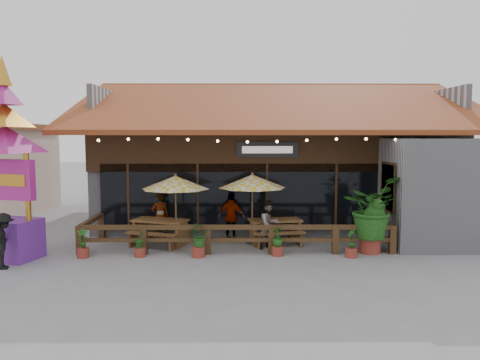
{
  "coord_description": "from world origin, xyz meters",
  "views": [
    {
      "loc": [
        -1.59,
        -14.89,
        3.72
      ],
      "look_at": [
        -1.48,
        1.5,
        2.14
      ],
      "focal_mm": 35.0,
      "sensor_mm": 36.0,
      "label": 1
    }
  ],
  "objects_px": {
    "umbrella_right": "(252,182)",
    "picnic_table_left": "(160,228)",
    "picnic_table_right": "(275,227)",
    "thai_sign_tower": "(6,145)",
    "umbrella_left": "(176,183)",
    "pedestrian": "(4,241)",
    "tropical_plant": "(371,209)"
  },
  "relations": [
    {
      "from": "umbrella_right",
      "to": "picnic_table_left",
      "type": "bearing_deg",
      "value": -176.63
    },
    {
      "from": "picnic_table_right",
      "to": "thai_sign_tower",
      "type": "height_order",
      "value": "thai_sign_tower"
    },
    {
      "from": "thai_sign_tower",
      "to": "picnic_table_right",
      "type": "bearing_deg",
      "value": 13.32
    },
    {
      "from": "umbrella_left",
      "to": "pedestrian",
      "type": "xyz_separation_m",
      "value": [
        -4.44,
        -2.77,
        -1.34
      ]
    },
    {
      "from": "picnic_table_right",
      "to": "pedestrian",
      "type": "distance_m",
      "value": 8.35
    },
    {
      "from": "umbrella_left",
      "to": "picnic_table_right",
      "type": "bearing_deg",
      "value": 3.42
    },
    {
      "from": "tropical_plant",
      "to": "pedestrian",
      "type": "distance_m",
      "value": 10.85
    },
    {
      "from": "picnic_table_left",
      "to": "picnic_table_right",
      "type": "bearing_deg",
      "value": 2.37
    },
    {
      "from": "picnic_table_left",
      "to": "picnic_table_right",
      "type": "relative_size",
      "value": 1.12
    },
    {
      "from": "thai_sign_tower",
      "to": "tropical_plant",
      "type": "xyz_separation_m",
      "value": [
        11.04,
        0.61,
        -2.04
      ]
    },
    {
      "from": "umbrella_left",
      "to": "picnic_table_left",
      "type": "xyz_separation_m",
      "value": [
        -0.55,
        0.04,
        -1.54
      ]
    },
    {
      "from": "umbrella_left",
      "to": "tropical_plant",
      "type": "bearing_deg",
      "value": -10.05
    },
    {
      "from": "picnic_table_right",
      "to": "thai_sign_tower",
      "type": "distance_m",
      "value": 8.83
    },
    {
      "from": "umbrella_right",
      "to": "picnic_table_right",
      "type": "xyz_separation_m",
      "value": [
        0.78,
        -0.02,
        -1.57
      ]
    },
    {
      "from": "umbrella_left",
      "to": "picnic_table_right",
      "type": "xyz_separation_m",
      "value": [
        3.36,
        0.2,
        -1.55
      ]
    },
    {
      "from": "picnic_table_left",
      "to": "picnic_table_right",
      "type": "distance_m",
      "value": 3.91
    },
    {
      "from": "umbrella_left",
      "to": "thai_sign_tower",
      "type": "bearing_deg",
      "value": -160.12
    },
    {
      "from": "umbrella_right",
      "to": "tropical_plant",
      "type": "height_order",
      "value": "umbrella_right"
    },
    {
      "from": "picnic_table_right",
      "to": "pedestrian",
      "type": "height_order",
      "value": "pedestrian"
    },
    {
      "from": "umbrella_right",
      "to": "thai_sign_tower",
      "type": "relative_size",
      "value": 0.39
    },
    {
      "from": "picnic_table_right",
      "to": "thai_sign_tower",
      "type": "relative_size",
      "value": 0.31
    },
    {
      "from": "umbrella_left",
      "to": "tropical_plant",
      "type": "distance_m",
      "value": 6.41
    },
    {
      "from": "thai_sign_tower",
      "to": "picnic_table_left",
      "type": "bearing_deg",
      "value": 22.67
    },
    {
      "from": "umbrella_right",
      "to": "picnic_table_right",
      "type": "bearing_deg",
      "value": -1.64
    },
    {
      "from": "umbrella_left",
      "to": "tropical_plant",
      "type": "xyz_separation_m",
      "value": [
        6.27,
        -1.11,
        -0.73
      ]
    },
    {
      "from": "umbrella_left",
      "to": "umbrella_right",
      "type": "distance_m",
      "value": 2.59
    },
    {
      "from": "picnic_table_left",
      "to": "thai_sign_tower",
      "type": "relative_size",
      "value": 0.34
    },
    {
      "from": "thai_sign_tower",
      "to": "tropical_plant",
      "type": "distance_m",
      "value": 11.24
    },
    {
      "from": "umbrella_left",
      "to": "picnic_table_right",
      "type": "height_order",
      "value": "umbrella_left"
    },
    {
      "from": "tropical_plant",
      "to": "pedestrian",
      "type": "height_order",
      "value": "tropical_plant"
    },
    {
      "from": "umbrella_left",
      "to": "thai_sign_tower",
      "type": "relative_size",
      "value": 0.38
    },
    {
      "from": "umbrella_left",
      "to": "umbrella_right",
      "type": "xyz_separation_m",
      "value": [
        2.58,
        0.22,
        0.02
      ]
    }
  ]
}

